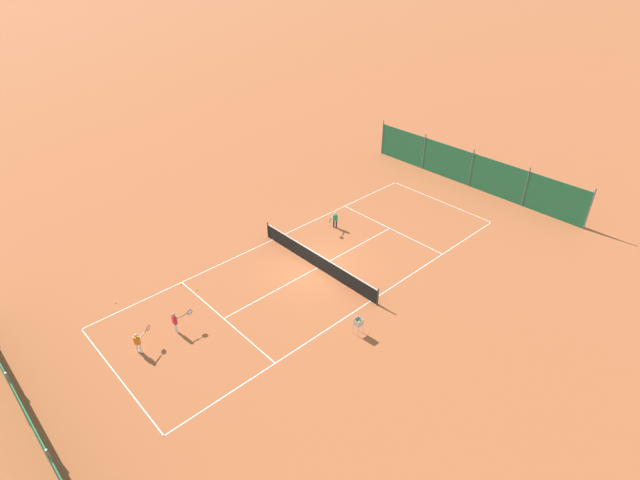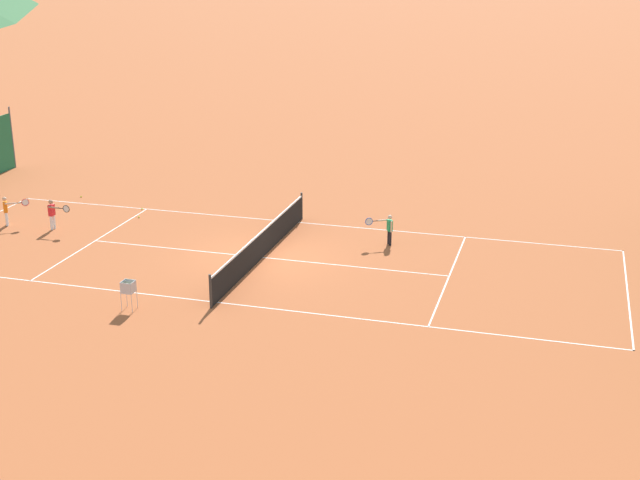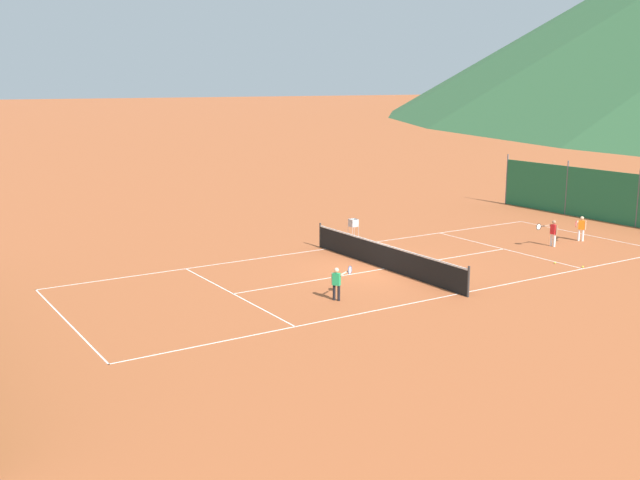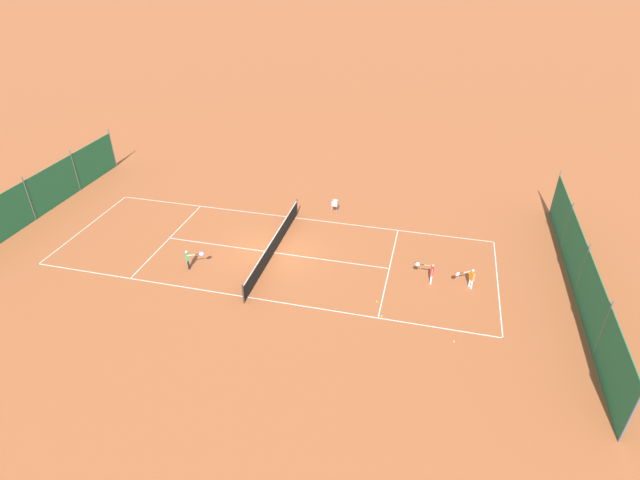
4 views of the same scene
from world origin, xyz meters
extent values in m
plane|color=#A8542D|center=(0.00, 0.00, 0.00)|extent=(600.00, 600.00, 0.00)
cube|color=white|center=(0.00, 11.90, 0.00)|extent=(8.25, 0.05, 0.01)
cube|color=white|center=(0.00, -11.90, 0.00)|extent=(8.25, 0.05, 0.01)
cube|color=white|center=(-4.10, 0.00, 0.00)|extent=(0.05, 23.85, 0.01)
cube|color=white|center=(4.10, 0.00, 0.00)|extent=(0.05, 23.85, 0.01)
cube|color=white|center=(0.00, 6.40, 0.00)|extent=(8.20, 0.05, 0.01)
cube|color=white|center=(0.00, -6.40, 0.00)|extent=(8.20, 0.05, 0.01)
cube|color=white|center=(0.00, 0.00, 0.00)|extent=(0.05, 12.80, 0.01)
cylinder|color=#2D2D2D|center=(-4.55, 0.00, 0.53)|extent=(0.08, 0.08, 1.06)
cylinder|color=#2D2D2D|center=(4.55, 0.00, 0.53)|extent=(0.08, 0.08, 1.06)
cube|color=black|center=(0.00, 0.00, 0.46)|extent=(9.10, 0.02, 0.91)
cube|color=white|center=(0.00, 0.00, 0.93)|extent=(9.10, 0.04, 0.06)
cube|color=#236B42|center=(0.00, 15.50, 1.30)|extent=(17.20, 0.04, 2.60)
cylinder|color=#59595E|center=(-8.60, 15.50, 1.45)|extent=(0.08, 0.08, 2.90)
cylinder|color=#59595E|center=(-4.30, 15.50, 1.45)|extent=(0.08, 0.08, 2.90)
cylinder|color=#59595E|center=(0.00, 15.50, 1.45)|extent=(0.08, 0.08, 2.90)
cylinder|color=white|center=(0.85, 8.59, 0.27)|extent=(0.10, 0.10, 0.54)
cylinder|color=white|center=(0.68, 8.59, 0.27)|extent=(0.10, 0.10, 0.54)
cube|color=red|center=(0.76, 8.59, 0.75)|extent=(0.26, 0.15, 0.42)
sphere|color=#A37556|center=(0.76, 8.59, 1.07)|extent=(0.17, 0.17, 0.17)
cylinder|color=#A37556|center=(0.93, 8.59, 0.75)|extent=(0.06, 0.06, 0.42)
cylinder|color=#A37556|center=(0.59, 8.38, 0.92)|extent=(0.07, 0.42, 0.06)
cylinder|color=black|center=(0.59, 8.08, 0.92)|extent=(0.03, 0.19, 0.03)
torus|color=black|center=(0.58, 7.84, 0.92)|extent=(0.03, 0.28, 0.28)
cylinder|color=silver|center=(0.58, 7.84, 0.92)|extent=(0.01, 0.25, 0.25)
cylinder|color=white|center=(0.76, 10.57, 0.26)|extent=(0.09, 0.09, 0.53)
cylinder|color=white|center=(0.62, 10.47, 0.26)|extent=(0.09, 0.09, 0.53)
cube|color=orange|center=(0.69, 10.52, 0.73)|extent=(0.29, 0.26, 0.41)
sphere|color=tan|center=(0.69, 10.52, 1.05)|extent=(0.16, 0.16, 0.16)
cylinder|color=tan|center=(0.83, 10.61, 0.73)|extent=(0.06, 0.06, 0.41)
cylinder|color=tan|center=(0.66, 10.26, 0.90)|extent=(0.27, 0.38, 0.06)
cylinder|color=black|center=(0.82, 10.01, 0.90)|extent=(0.12, 0.17, 0.03)
torus|color=red|center=(0.95, 9.81, 0.90)|extent=(0.17, 0.25, 0.28)
cylinder|color=silver|center=(0.95, 9.81, 0.90)|extent=(0.14, 0.21, 0.25)
cylinder|color=black|center=(2.45, -3.94, 0.26)|extent=(0.09, 0.09, 0.52)
cylinder|color=black|center=(2.59, -3.85, 0.26)|extent=(0.09, 0.09, 0.52)
cube|color=#239E5B|center=(2.52, -3.90, 0.72)|extent=(0.29, 0.25, 0.40)
sphere|color=beige|center=(2.52, -3.90, 1.02)|extent=(0.16, 0.16, 0.16)
cylinder|color=beige|center=(2.39, -3.98, 0.72)|extent=(0.06, 0.06, 0.40)
cylinder|color=beige|center=(2.55, -3.64, 0.88)|extent=(0.26, 0.37, 0.06)
cylinder|color=black|center=(2.40, -3.39, 0.88)|extent=(0.12, 0.17, 0.03)
torus|color=#1E4CB2|center=(2.27, -3.20, 0.88)|extent=(0.17, 0.25, 0.28)
cylinder|color=silver|center=(2.27, -3.20, 0.88)|extent=(0.14, 0.21, 0.25)
sphere|color=#CCE033|center=(3.97, 6.54, 0.03)|extent=(0.07, 0.07, 0.07)
sphere|color=#CCE033|center=(2.95, 6.16, 0.03)|extent=(0.07, 0.07, 0.07)
cylinder|color=#B7B7BC|center=(-5.47, 2.10, 0.28)|extent=(0.02, 0.02, 0.55)
cylinder|color=#B7B7BC|center=(-5.13, 2.10, 0.28)|extent=(0.02, 0.02, 0.55)
cylinder|color=#B7B7BC|center=(-5.47, 2.44, 0.28)|extent=(0.02, 0.02, 0.55)
cylinder|color=#B7B7BC|center=(-5.13, 2.44, 0.28)|extent=(0.02, 0.02, 0.55)
cube|color=#B7B7BC|center=(-5.30, 2.27, 0.56)|extent=(0.34, 0.34, 0.02)
cube|color=#B7B7BC|center=(-5.30, 2.10, 0.72)|extent=(0.34, 0.02, 0.34)
cube|color=#B7B7BC|center=(-5.30, 2.44, 0.72)|extent=(0.34, 0.02, 0.34)
cube|color=#B7B7BC|center=(-5.47, 2.27, 0.72)|extent=(0.02, 0.34, 0.34)
cube|color=#B7B7BC|center=(-5.13, 2.27, 0.72)|extent=(0.02, 0.34, 0.34)
sphere|color=#CCE033|center=(-5.27, 2.33, 0.60)|extent=(0.07, 0.07, 0.07)
sphere|color=#CCE033|center=(-5.20, 2.18, 0.60)|extent=(0.07, 0.07, 0.07)
sphere|color=#CCE033|center=(-5.35, 2.16, 0.60)|extent=(0.07, 0.07, 0.07)
sphere|color=#CCE033|center=(-5.21, 2.34, 0.60)|extent=(0.07, 0.07, 0.07)
sphere|color=#CCE033|center=(-5.30, 2.26, 0.60)|extent=(0.07, 0.07, 0.07)
sphere|color=#CCE033|center=(-5.39, 2.23, 0.60)|extent=(0.07, 0.07, 0.07)
sphere|color=#CCE033|center=(-5.27, 2.26, 0.66)|extent=(0.07, 0.07, 0.07)
sphere|color=#CCE033|center=(-5.42, 2.16, 0.66)|extent=(0.07, 0.07, 0.07)
sphere|color=#CCE033|center=(-5.42, 2.16, 0.66)|extent=(0.07, 0.07, 0.07)
sphere|color=#CCE033|center=(-5.43, 2.40, 0.66)|extent=(0.07, 0.07, 0.07)
sphere|color=#CCE033|center=(-5.36, 2.23, 0.66)|extent=(0.07, 0.07, 0.07)
sphere|color=#CCE033|center=(-5.41, 2.38, 0.66)|extent=(0.07, 0.07, 0.07)
sphere|color=#CCE033|center=(-5.33, 2.26, 0.71)|extent=(0.07, 0.07, 0.07)
sphere|color=#CCE033|center=(-5.28, 2.19, 0.71)|extent=(0.07, 0.07, 0.07)
sphere|color=#CCE033|center=(-5.17, 2.34, 0.71)|extent=(0.07, 0.07, 0.07)
sphere|color=#CCE033|center=(-5.39, 2.31, 0.71)|extent=(0.07, 0.07, 0.07)
sphere|color=#CCE033|center=(-5.26, 2.25, 0.71)|extent=(0.07, 0.07, 0.07)
sphere|color=#CCE033|center=(-5.25, 2.17, 0.71)|extent=(0.07, 0.07, 0.07)
camera|label=1|loc=(-17.09, 15.81, 16.70)|focal=28.00mm
camera|label=2|loc=(-26.98, -9.78, 10.43)|focal=50.00mm
camera|label=3|loc=(22.03, -17.00, 7.01)|focal=42.00mm
camera|label=4|loc=(21.88, 8.06, 15.11)|focal=28.00mm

